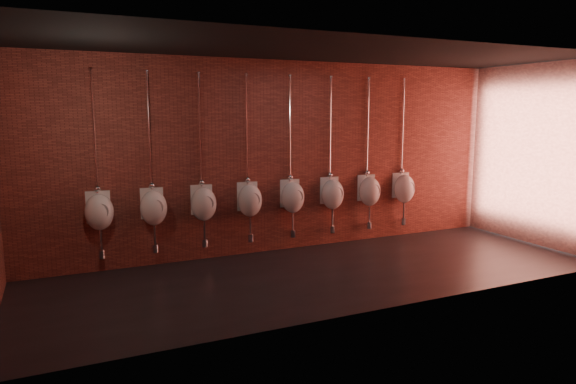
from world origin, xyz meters
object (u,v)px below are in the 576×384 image
at_px(urinal_1, 154,207).
at_px(urinal_2, 204,203).
at_px(urinal_4, 293,196).
at_px(urinal_5, 332,193).
at_px(urinal_3, 250,200).
at_px(urinal_6, 369,191).
at_px(urinal_7, 404,188).
at_px(urinal_0, 99,211).

height_order(urinal_1, urinal_2, same).
bearing_deg(urinal_4, urinal_5, 0.00).
distance_m(urinal_3, urinal_4, 0.77).
relative_size(urinal_6, urinal_7, 1.00).
height_order(urinal_3, urinal_4, same).
height_order(urinal_1, urinal_4, same).
bearing_deg(urinal_1, urinal_2, 0.00).
distance_m(urinal_2, urinal_7, 3.86).
height_order(urinal_6, urinal_7, same).
distance_m(urinal_3, urinal_7, 3.09).
bearing_deg(urinal_0, urinal_1, 0.00).
xyz_separation_m(urinal_1, urinal_6, (3.86, 0.00, 0.00)).
distance_m(urinal_4, urinal_5, 0.77).
relative_size(urinal_2, urinal_3, 1.00).
xyz_separation_m(urinal_0, urinal_7, (5.41, 0.00, 0.00)).
height_order(urinal_3, urinal_6, same).
relative_size(urinal_4, urinal_7, 1.00).
bearing_deg(urinal_6, urinal_4, 180.00).
distance_m(urinal_1, urinal_4, 2.32).
bearing_deg(urinal_7, urinal_1, 180.00).
relative_size(urinal_3, urinal_6, 1.00).
height_order(urinal_3, urinal_5, same).
xyz_separation_m(urinal_2, urinal_4, (1.54, 0.00, 0.00)).
relative_size(urinal_1, urinal_3, 1.00).
distance_m(urinal_0, urinal_3, 2.32).
distance_m(urinal_2, urinal_4, 1.54).
xyz_separation_m(urinal_0, urinal_4, (3.09, 0.00, 0.00)).
distance_m(urinal_3, urinal_5, 1.54).
distance_m(urinal_0, urinal_6, 4.63).
height_order(urinal_0, urinal_7, same).
bearing_deg(urinal_4, urinal_0, 180.00).
distance_m(urinal_0, urinal_5, 3.86).
xyz_separation_m(urinal_0, urinal_1, (0.77, 0.00, 0.00)).
relative_size(urinal_0, urinal_5, 1.00).
distance_m(urinal_0, urinal_2, 1.54).
distance_m(urinal_5, urinal_6, 0.77).
bearing_deg(urinal_0, urinal_3, 0.00).
xyz_separation_m(urinal_3, urinal_5, (1.54, 0.00, 0.00)).
height_order(urinal_2, urinal_5, same).
relative_size(urinal_2, urinal_5, 1.00).
bearing_deg(urinal_5, urinal_7, 0.00).
bearing_deg(urinal_3, urinal_1, 180.00).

